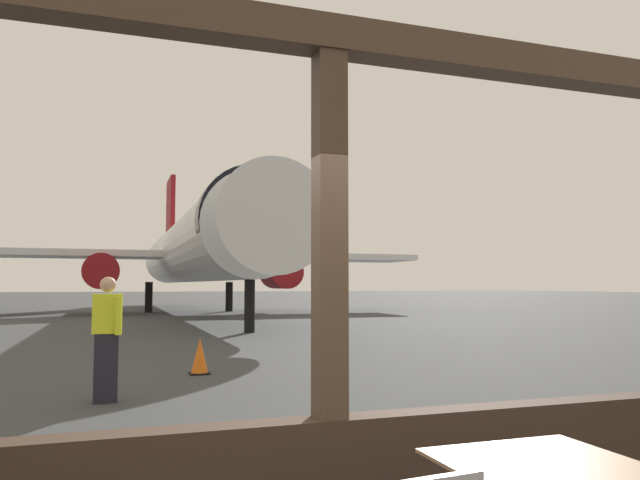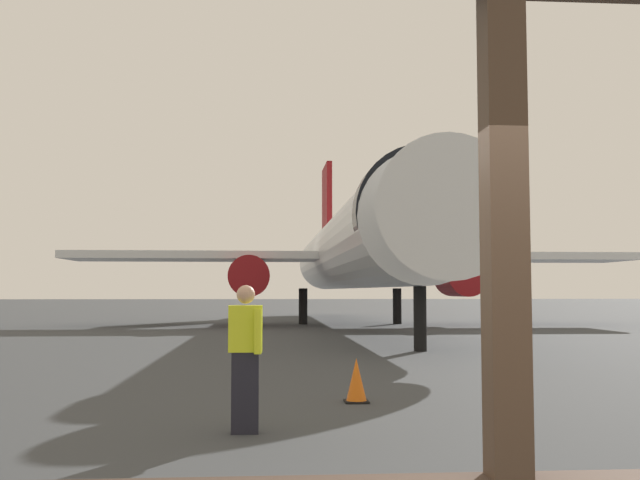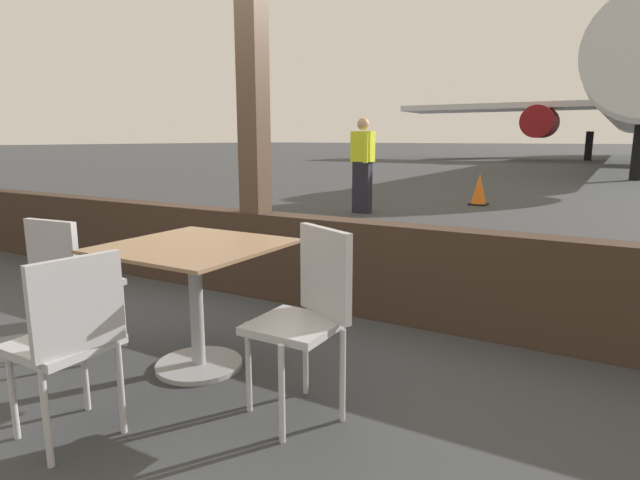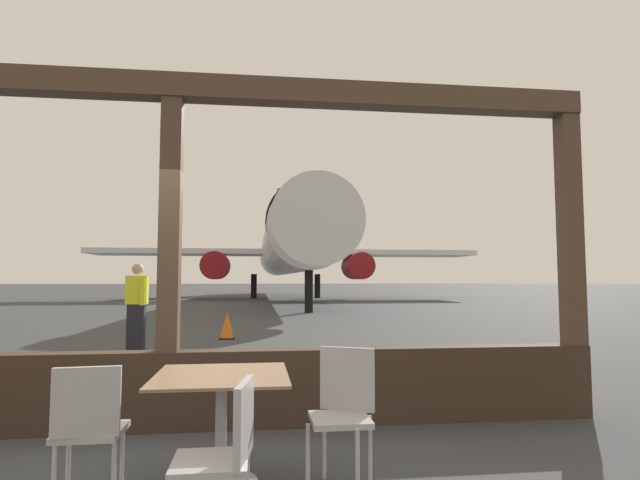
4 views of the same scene
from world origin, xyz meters
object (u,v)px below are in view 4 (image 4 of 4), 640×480
Objects in this scene: ground_crew_worker at (137,307)px; cafe_chair_aisle_left at (343,404)px; dining_table at (221,413)px; airplane at (288,248)px; traffic_cone at (227,326)px; cafe_chair_window_left at (225,449)px; cafe_chair_window_right at (89,422)px.

cafe_chair_aisle_left is at bearing -66.61° from ground_crew_worker.
dining_table is 0.03× the size of airplane.
traffic_cone is at bearing -96.94° from airplane.
cafe_chair_aisle_left is 0.54× the size of ground_crew_worker.
dining_table is at bearing 172.63° from cafe_chair_aisle_left.
cafe_chair_aisle_left is at bearing -81.79° from traffic_cone.
dining_table is 1.40× the size of traffic_cone.
cafe_chair_aisle_left is at bearing -92.81° from airplane.
ground_crew_worker is 2.63× the size of traffic_cone.
ground_crew_worker is 2.87m from traffic_cone.
traffic_cone is (1.60, 2.30, -0.59)m from ground_crew_worker.
traffic_cone is at bearing 55.11° from ground_crew_worker.
cafe_chair_aisle_left reaches higher than dining_table.
airplane is (2.40, 33.82, 3.11)m from cafe_chair_window_left.
dining_table is 8.92m from traffic_cone.
cafe_chair_aisle_left is 1.42× the size of traffic_cone.
cafe_chair_window_left is at bearing -86.91° from traffic_cone.
cafe_chair_window_right is at bearing 145.50° from cafe_chair_window_left.
traffic_cone is (-2.92, -24.04, -3.33)m from airplane.
dining_table is at bearing -94.30° from airplane.
cafe_chair_aisle_left reaches higher than cafe_chair_window_right.
cafe_chair_aisle_left is at bearing 5.43° from cafe_chair_window_right.
airplane reaches higher than cafe_chair_window_left.
dining_table is 1.04× the size of cafe_chair_window_right.
airplane is at bearing 83.06° from traffic_cone.
airplane reaches higher than cafe_chair_window_right.
cafe_chair_window_right is 0.95× the size of cafe_chair_aisle_left.
airplane is at bearing 80.24° from ground_crew_worker.
dining_table is 33.18m from airplane.
airplane reaches higher than cafe_chair_aisle_left.
ground_crew_worker is at bearing 105.91° from cafe_chair_window_left.
cafe_chair_window_left reaches higher than dining_table.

